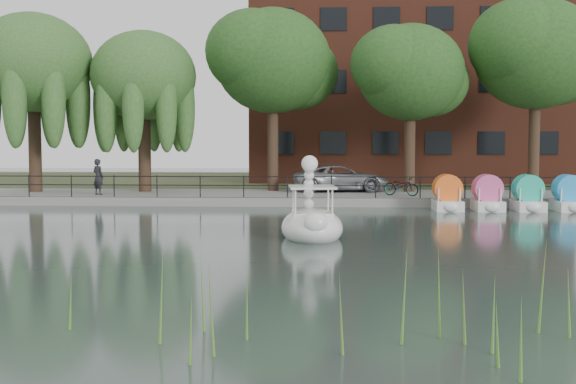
# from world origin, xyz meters

# --- Properties ---
(ground_plane) EXTENTS (120.00, 120.00, 0.00)m
(ground_plane) POSITION_xyz_m (0.00, 0.00, 0.00)
(ground_plane) COLOR #42504C
(promenade) EXTENTS (40.00, 6.00, 0.40)m
(promenade) POSITION_xyz_m (0.00, 16.00, 0.20)
(promenade) COLOR gray
(promenade) RESTS_ON ground_plane
(kerb) EXTENTS (40.00, 0.25, 0.40)m
(kerb) POSITION_xyz_m (0.00, 13.05, 0.20)
(kerb) COLOR gray
(kerb) RESTS_ON ground_plane
(land_strip) EXTENTS (60.00, 22.00, 0.36)m
(land_strip) POSITION_xyz_m (0.00, 30.00, 0.18)
(land_strip) COLOR #47512D
(land_strip) RESTS_ON ground_plane
(railing) EXTENTS (32.00, 0.05, 1.00)m
(railing) POSITION_xyz_m (0.00, 13.25, 1.15)
(railing) COLOR black
(railing) RESTS_ON promenade
(apartment_building) EXTENTS (20.00, 10.07, 18.00)m
(apartment_building) POSITION_xyz_m (7.00, 29.97, 9.36)
(apartment_building) COLOR #4C1E16
(apartment_building) RESTS_ON land_strip
(willow_left) EXTENTS (5.88, 5.88, 9.01)m
(willow_left) POSITION_xyz_m (-13.00, 16.50, 6.87)
(willow_left) COLOR #473323
(willow_left) RESTS_ON promenade
(willow_mid) EXTENTS (5.32, 5.32, 8.15)m
(willow_mid) POSITION_xyz_m (-7.50, 17.00, 6.25)
(willow_mid) COLOR #473323
(willow_mid) RESTS_ON promenade
(broadleaf_center) EXTENTS (6.00, 6.00, 9.25)m
(broadleaf_center) POSITION_xyz_m (-1.00, 18.00, 7.06)
(broadleaf_center) COLOR #473323
(broadleaf_center) RESTS_ON promenade
(broadleaf_right) EXTENTS (5.40, 5.40, 8.32)m
(broadleaf_right) POSITION_xyz_m (6.00, 17.50, 6.39)
(broadleaf_right) COLOR #473323
(broadleaf_right) RESTS_ON promenade
(broadleaf_far) EXTENTS (6.30, 6.30, 9.71)m
(broadleaf_far) POSITION_xyz_m (12.50, 18.50, 7.40)
(broadleaf_far) COLOR #473323
(broadleaf_far) RESTS_ON promenade
(minivan) EXTENTS (3.30, 5.89, 1.56)m
(minivan) POSITION_xyz_m (2.51, 17.38, 1.18)
(minivan) COLOR gray
(minivan) RESTS_ON promenade
(bicycle) EXTENTS (1.36, 1.80, 1.00)m
(bicycle) POSITION_xyz_m (5.30, 14.64, 0.90)
(bicycle) COLOR gray
(bicycle) RESTS_ON promenade
(pedestrian) EXTENTS (0.86, 0.78, 1.98)m
(pedestrian) POSITION_xyz_m (-9.13, 14.49, 1.39)
(pedestrian) COLOR black
(pedestrian) RESTS_ON promenade
(swan_boat) EXTENTS (2.14, 3.14, 2.51)m
(swan_boat) POSITION_xyz_m (1.31, 2.48, 0.55)
(swan_boat) COLOR white
(swan_boat) RESTS_ON ground_plane
(pedal_boat_row) EXTENTS (9.65, 1.70, 1.40)m
(pedal_boat_row) POSITION_xyz_m (11.20, 11.65, 0.61)
(pedal_boat_row) COLOR white
(pedal_boat_row) RESTS_ON ground_plane
(reed_bank) EXTENTS (24.00, 2.40, 1.20)m
(reed_bank) POSITION_xyz_m (2.00, -9.50, 0.60)
(reed_bank) COLOR #669938
(reed_bank) RESTS_ON ground_plane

